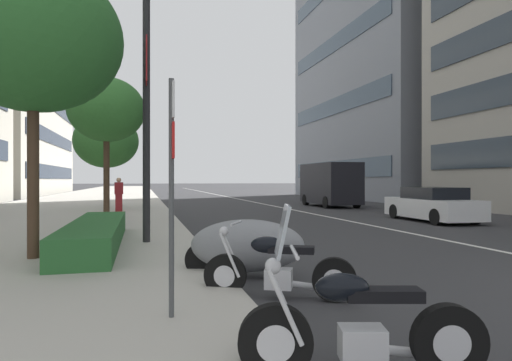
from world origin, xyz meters
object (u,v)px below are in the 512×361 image
(pedestrian_on_plaza, at_px, (119,194))
(street_lamp_with_banners, at_px, (159,58))
(car_approaching_light, at_px, (432,205))
(delivery_van_ahead, at_px, (330,184))
(street_tree_by_lamp_post, at_px, (106,141))
(motorcycle_under_tarp, at_px, (357,327))
(motorcycle_nearest_camera, at_px, (277,270))
(motorcycle_mid_row, at_px, (246,246))
(street_tree_near_plaza_corner, at_px, (33,38))
(parking_sign_by_curb, at_px, (172,168))
(street_tree_mid_sidewalk, at_px, (106,110))

(pedestrian_on_plaza, bearing_deg, street_lamp_with_banners, -177.81)
(car_approaching_light, xyz_separation_m, delivery_van_ahead, (10.17, -0.03, 0.79))
(street_tree_by_lamp_post, bearing_deg, motorcycle_under_tarp, -170.55)
(motorcycle_nearest_camera, relative_size, motorcycle_mid_row, 0.95)
(delivery_van_ahead, height_order, street_tree_near_plaza_corner, street_tree_near_plaza_corner)
(motorcycle_mid_row, xyz_separation_m, street_tree_near_plaza_corner, (2.04, 3.82, 3.93))
(motorcycle_nearest_camera, bearing_deg, street_tree_near_plaza_corner, -16.96)
(delivery_van_ahead, bearing_deg, motorcycle_mid_row, 152.26)
(motorcycle_under_tarp, relative_size, parking_sign_by_curb, 0.77)
(street_tree_near_plaza_corner, bearing_deg, car_approaching_light, -65.68)
(street_tree_mid_sidewalk, xyz_separation_m, street_tree_by_lamp_post, (8.36, 0.64, -0.44))
(motorcycle_nearest_camera, xyz_separation_m, street_tree_mid_sidewalk, (11.08, 3.11, 3.84))
(street_tree_mid_sidewalk, bearing_deg, motorcycle_under_tarp, -167.50)
(motorcycle_mid_row, relative_size, parking_sign_by_curb, 0.79)
(parking_sign_by_curb, bearing_deg, street_tree_mid_sidewalk, 7.52)
(street_tree_near_plaza_corner, bearing_deg, motorcycle_mid_row, -118.15)
(pedestrian_on_plaza, bearing_deg, parking_sign_by_curb, 179.18)
(delivery_van_ahead, height_order, parking_sign_by_curb, parking_sign_by_curb)
(motorcycle_nearest_camera, bearing_deg, parking_sign_by_curb, 56.64)
(parking_sign_by_curb, distance_m, street_tree_by_lamp_post, 20.60)
(delivery_van_ahead, relative_size, street_tree_near_plaza_corner, 0.88)
(motorcycle_nearest_camera, height_order, motorcycle_mid_row, motorcycle_nearest_camera)
(parking_sign_by_curb, relative_size, street_tree_mid_sidewalk, 0.51)
(motorcycle_nearest_camera, relative_size, street_tree_near_plaza_corner, 0.35)
(parking_sign_by_curb, xyz_separation_m, pedestrian_on_plaza, (17.47, 1.42, -0.85))
(street_tree_by_lamp_post, bearing_deg, street_tree_mid_sidewalk, -175.65)
(motorcycle_under_tarp, bearing_deg, parking_sign_by_curb, -33.90)
(parking_sign_by_curb, distance_m, street_lamp_with_banners, 6.87)
(street_lamp_with_banners, height_order, pedestrian_on_plaza, street_lamp_with_banners)
(motorcycle_nearest_camera, distance_m, delivery_van_ahead, 22.03)
(delivery_van_ahead, height_order, street_tree_by_lamp_post, street_tree_by_lamp_post)
(motorcycle_nearest_camera, height_order, street_tree_by_lamp_post, street_tree_by_lamp_post)
(street_tree_by_lamp_post, distance_m, pedestrian_on_plaza, 4.14)
(parking_sign_by_curb, distance_m, street_tree_mid_sidewalk, 12.36)
(motorcycle_nearest_camera, bearing_deg, street_tree_by_lamp_post, -54.22)
(street_tree_mid_sidewalk, relative_size, pedestrian_on_plaza, 3.22)
(street_tree_near_plaza_corner, height_order, street_tree_mid_sidewalk, street_tree_near_plaza_corner)
(street_lamp_with_banners, bearing_deg, motorcycle_nearest_camera, -164.85)
(motorcycle_mid_row, relative_size, street_tree_near_plaza_corner, 0.37)
(street_tree_by_lamp_post, bearing_deg, parking_sign_by_curb, -173.78)
(motorcycle_nearest_camera, bearing_deg, car_approaching_light, -110.08)
(street_lamp_with_banners, distance_m, street_tree_near_plaza_corner, 3.07)
(street_tree_near_plaza_corner, xyz_separation_m, street_tree_by_lamp_post, (15.93, -0.17, -0.66))
(street_lamp_with_banners, distance_m, pedestrian_on_plaza, 11.94)
(parking_sign_by_curb, xyz_separation_m, street_tree_near_plaza_corner, (4.45, 2.39, 2.65))
(car_approaching_light, bearing_deg, street_tree_by_lamp_post, 55.71)
(street_tree_near_plaza_corner, relative_size, pedestrian_on_plaza, 3.52)
(street_lamp_with_banners, bearing_deg, delivery_van_ahead, -37.34)
(motorcycle_mid_row, bearing_deg, parking_sign_by_curb, 77.32)
(pedestrian_on_plaza, bearing_deg, street_tree_mid_sidewalk, 172.78)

